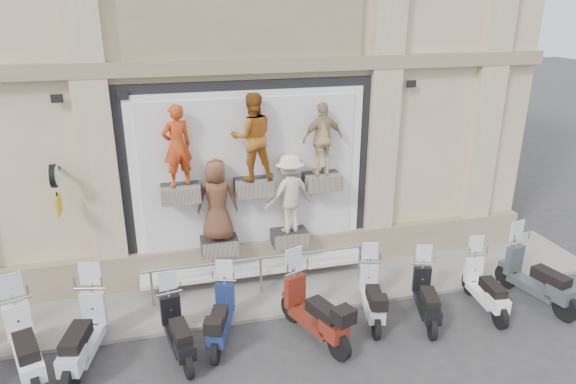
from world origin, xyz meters
name	(u,v)px	position (x,y,z in m)	size (l,w,h in m)	color
ground	(283,350)	(0.00, 0.00, 0.00)	(90.00, 90.00, 0.00)	#313134
sidewalk	(260,291)	(0.00, 2.10, 0.04)	(16.00, 2.20, 0.08)	gray
building	(219,5)	(0.00, 7.00, 6.00)	(14.00, 8.60, 12.00)	beige
shop_vitrine	(255,180)	(0.07, 2.74, 2.43)	(5.60, 0.94, 4.30)	black
guard_rail	(261,276)	(0.00, 2.00, 0.47)	(5.06, 0.10, 0.93)	#9EA0A5
clock_sign_bracket	(55,183)	(-3.90, 2.47, 2.80)	(0.10, 0.80, 1.02)	black
scooter_b	(23,335)	(-4.39, 0.43, 0.84)	(0.60, 2.07, 1.68)	white
scooter_c	(82,324)	(-3.47, 0.50, 0.84)	(0.60, 2.07, 1.68)	#ACB0BB
scooter_d	(177,321)	(-1.87, 0.35, 0.72)	(0.51, 1.76, 1.43)	black
scooter_e	(220,308)	(-1.06, 0.58, 0.71)	(0.51, 1.75, 1.42)	navy
scooter_f	(314,301)	(0.65, 0.20, 0.83)	(0.59, 2.03, 1.65)	maroon
scooter_g	(373,288)	(1.98, 0.54, 0.72)	(0.52, 1.77, 1.44)	silver
scooter_h	(427,289)	(3.02, 0.23, 0.70)	(0.50, 1.73, 1.40)	black
scooter_i	(487,279)	(4.39, 0.25, 0.72)	(0.52, 1.77, 1.44)	white
scooter_j	(539,268)	(5.59, 0.21, 0.82)	(0.59, 2.03, 1.65)	#323A3D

